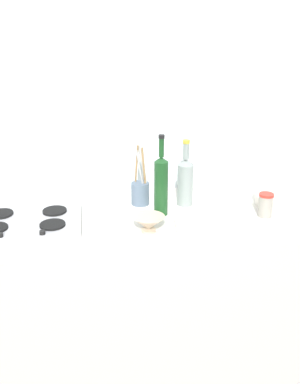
# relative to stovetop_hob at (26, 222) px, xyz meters

# --- Properties ---
(ground_plane) EXTENTS (6.00, 6.00, 0.00)m
(ground_plane) POSITION_rel_stovetop_hob_xyz_m (0.56, 0.02, -0.91)
(ground_plane) COLOR #47423D
(ground_plane) RESTS_ON ground
(counter_block) EXTENTS (1.80, 0.70, 0.90)m
(counter_block) POSITION_rel_stovetop_hob_xyz_m (0.56, 0.02, -0.46)
(counter_block) COLOR silver
(counter_block) RESTS_ON ground
(backsplash_panel) EXTENTS (1.90, 0.06, 2.57)m
(backsplash_panel) POSITION_rel_stovetop_hob_xyz_m (0.56, 0.40, 0.37)
(backsplash_panel) COLOR silver
(backsplash_panel) RESTS_ON ground
(stovetop_hob) EXTENTS (0.48, 0.33, 0.04)m
(stovetop_hob) POSITION_rel_stovetop_hob_xyz_m (0.00, 0.00, 0.00)
(stovetop_hob) COLOR #B2B2B7
(stovetop_hob) RESTS_ON counter_block
(plate_stack) EXTENTS (0.26, 0.25, 0.06)m
(plate_stack) POSITION_rel_stovetop_hob_xyz_m (1.22, 0.07, 0.01)
(plate_stack) COLOR silver
(plate_stack) RESTS_ON counter_block
(wine_bottle_leftmost) EXTENTS (0.06, 0.06, 0.38)m
(wine_bottle_leftmost) POSITION_rel_stovetop_hob_xyz_m (0.61, 0.04, 0.13)
(wine_bottle_leftmost) COLOR #19471E
(wine_bottle_leftmost) RESTS_ON counter_block
(wine_bottle_mid_left) EXTENTS (0.08, 0.08, 0.33)m
(wine_bottle_mid_left) POSITION_rel_stovetop_hob_xyz_m (0.75, 0.14, 0.11)
(wine_bottle_mid_left) COLOR gray
(wine_bottle_mid_left) RESTS_ON counter_block
(mixing_bowl) EXTENTS (0.14, 0.14, 0.07)m
(mixing_bowl) POSITION_rel_stovetop_hob_xyz_m (0.53, -0.14, 0.02)
(mixing_bowl) COLOR beige
(mixing_bowl) RESTS_ON counter_block
(utensil_crock) EXTENTS (0.09, 0.09, 0.30)m
(utensil_crock) POSITION_rel_stovetop_hob_xyz_m (0.53, 0.17, 0.05)
(utensil_crock) COLOR slate
(utensil_crock) RESTS_ON counter_block
(condiment_jar_front) EXTENTS (0.07, 0.07, 0.11)m
(condiment_jar_front) POSITION_rel_stovetop_hob_xyz_m (1.08, -0.05, 0.04)
(condiment_jar_front) COLOR #9E998C
(condiment_jar_front) RESTS_ON counter_block
(cutting_board) EXTENTS (0.28, 0.19, 0.02)m
(cutting_board) POSITION_rel_stovetop_hob_xyz_m (0.78, -0.15, -0.00)
(cutting_board) COLOR silver
(cutting_board) RESTS_ON counter_block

